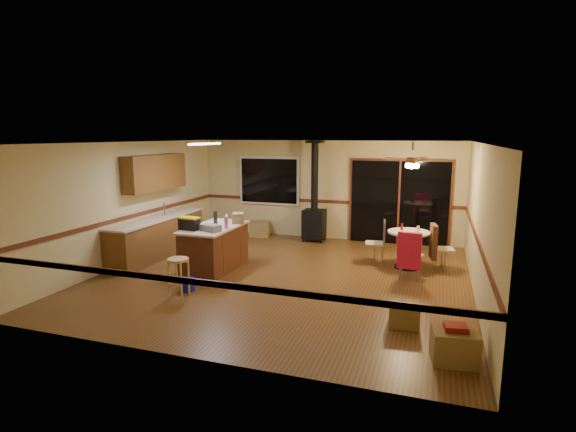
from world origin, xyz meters
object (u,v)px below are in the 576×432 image
at_px(chair_right, 435,242).
at_px(box_under_window, 260,229).
at_px(toolbox_black, 189,224).
at_px(chair_near, 410,250).
at_px(blue_bucket, 187,284).
at_px(chair_left, 380,237).
at_px(bar_stool, 179,277).
at_px(kitchen_island, 214,248).
at_px(dining_table, 408,243).
at_px(box_corner_b, 404,314).
at_px(toolbox_grey, 211,228).
at_px(box_corner_a, 454,346).
at_px(wood_stove, 314,214).

height_order(chair_right, box_under_window, chair_right).
bearing_deg(toolbox_black, chair_near, 12.15).
bearing_deg(box_under_window, blue_bucket, -84.83).
bearing_deg(box_under_window, chair_left, -25.49).
bearing_deg(bar_stool, kitchen_island, 95.39).
xyz_separation_m(bar_stool, dining_table, (3.64, 2.95, 0.20)).
bearing_deg(dining_table, chair_right, 2.21).
bearing_deg(chair_right, box_corner_b, -96.98).
distance_m(toolbox_grey, box_under_window, 3.61).
height_order(toolbox_black, chair_left, toolbox_black).
distance_m(toolbox_grey, chair_near, 3.84).
xyz_separation_m(kitchen_island, box_under_window, (-0.26, 3.10, -0.24)).
relative_size(dining_table, box_under_window, 1.64).
distance_m(toolbox_grey, toolbox_black, 0.46).
xyz_separation_m(chair_left, box_corner_a, (1.41, -4.00, -0.39)).
bearing_deg(box_corner_b, dining_table, 92.86).
height_order(bar_stool, chair_near, chair_near).
bearing_deg(box_corner_a, bar_stool, 168.06).
relative_size(blue_bucket, chair_right, 0.38).
xyz_separation_m(wood_stove, chair_near, (2.56, -2.59, -0.13)).
relative_size(toolbox_black, chair_left, 0.77).
height_order(dining_table, box_under_window, dining_table).
relative_size(chair_near, box_corner_a, 1.31).
bearing_deg(wood_stove, toolbox_black, -114.75).
bearing_deg(box_corner_a, chair_near, 103.75).
distance_m(kitchen_island, dining_table, 4.02).
bearing_deg(bar_stool, blue_bucket, 91.20).
height_order(chair_right, box_corner_a, chair_right).
height_order(kitchen_island, box_under_window, kitchen_island).
bearing_deg(toolbox_black, blue_bucket, -63.21).
bearing_deg(chair_near, toolbox_black, -167.85).
bearing_deg(wood_stove, chair_near, -45.29).
height_order(bar_stool, box_corner_a, bar_stool).
xyz_separation_m(kitchen_island, wood_stove, (1.30, 3.05, 0.28)).
height_order(chair_near, chair_right, same).
distance_m(blue_bucket, dining_table, 4.54).
xyz_separation_m(chair_right, box_corner_a, (0.29, -3.91, -0.39)).
bearing_deg(box_corner_b, box_under_window, 131.38).
relative_size(chair_left, chair_right, 0.74).
bearing_deg(toolbox_grey, chair_left, 31.53).
height_order(blue_bucket, box_corner_a, box_corner_a).
relative_size(box_under_window, box_corner_a, 0.98).
bearing_deg(blue_bucket, box_corner_b, -4.84).
height_order(toolbox_grey, chair_near, toolbox_grey).
height_order(toolbox_grey, box_corner_a, toolbox_grey).
xyz_separation_m(bar_stool, chair_near, (3.71, 2.07, 0.27)).
relative_size(kitchen_island, box_corner_b, 3.92).
bearing_deg(box_corner_b, toolbox_grey, 161.80).
bearing_deg(dining_table, box_under_window, 156.49).
relative_size(toolbox_black, box_under_window, 0.76).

